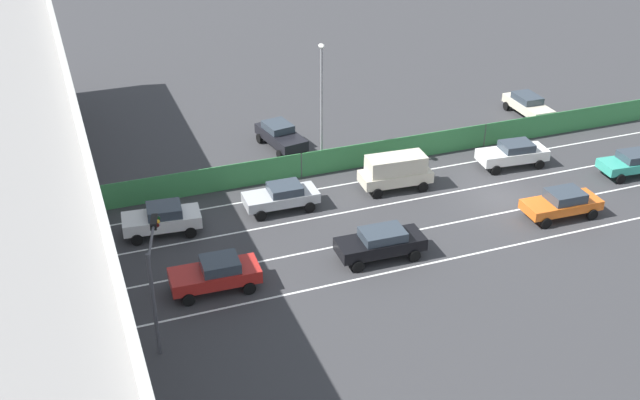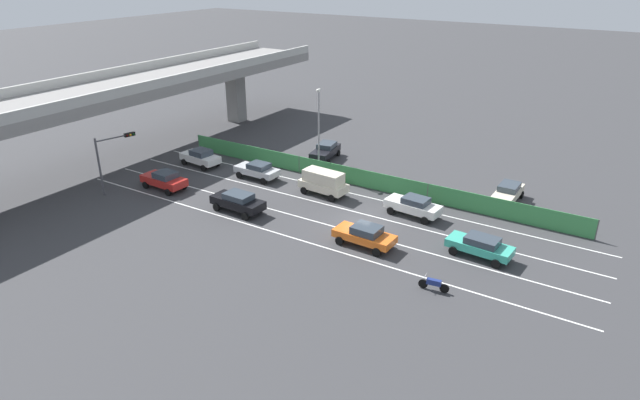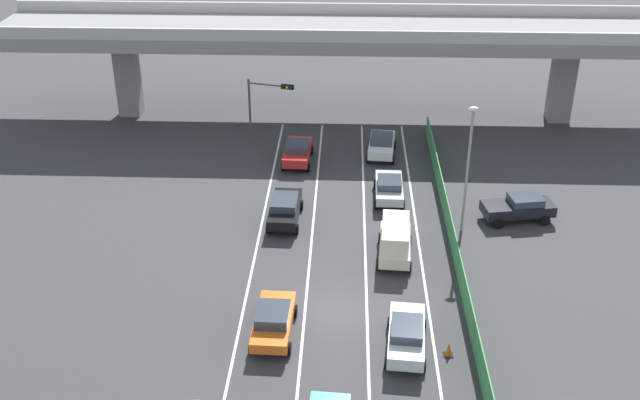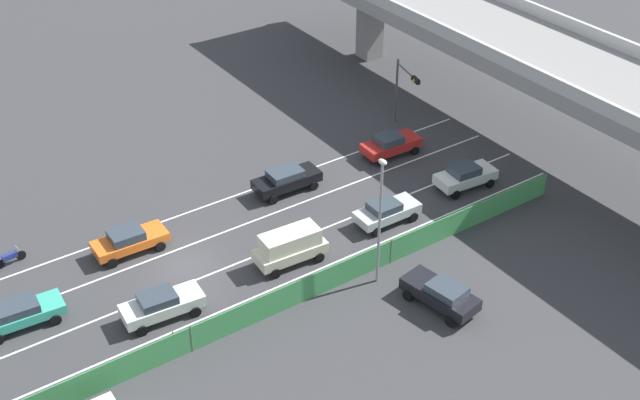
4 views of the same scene
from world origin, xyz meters
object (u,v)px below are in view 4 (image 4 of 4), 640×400
at_px(car_sedan_red, 391,144).
at_px(traffic_cone, 173,336).
at_px(car_sedan_black, 287,179).
at_px(street_lamp, 380,211).
at_px(car_taxi_teal, 20,313).
at_px(car_hatchback_white, 162,304).
at_px(car_sedan_white, 465,175).
at_px(car_taxi_orange, 129,240).
at_px(traffic_light, 404,85).
at_px(motorcycle, 10,258).
at_px(parked_sedan_dark, 441,293).
at_px(car_van_cream, 290,246).
at_px(car_sedan_silver, 386,211).

bearing_deg(car_sedan_red, traffic_cone, -68.06).
distance_m(car_sedan_black, street_lamp, 11.79).
xyz_separation_m(car_taxi_teal, traffic_cone, (5.73, 6.23, -0.53)).
relative_size(car_hatchback_white, car_sedan_white, 1.05).
height_order(car_taxi_orange, traffic_light, traffic_light).
bearing_deg(motorcycle, traffic_cone, 24.01).
relative_size(car_hatchback_white, street_lamp, 0.56).
distance_m(car_taxi_teal, parked_sedan_dark, 22.95).
bearing_deg(parked_sedan_dark, car_van_cream, -149.55).
bearing_deg(car_sedan_white, car_taxi_orange, -105.67).
distance_m(car_van_cream, parked_sedan_dark, 9.40).
bearing_deg(traffic_light, car_sedan_silver, -43.65).
bearing_deg(car_sedan_silver, car_taxi_teal, -99.00).
distance_m(motorcycle, traffic_cone, 12.56).
xyz_separation_m(car_sedan_silver, motorcycle, (-9.27, -21.19, -0.41)).
distance_m(car_sedan_red, car_van_cream, 14.35).
height_order(car_sedan_silver, street_lamp, street_lamp).
height_order(motorcycle, traffic_cone, motorcycle).
height_order(car_taxi_orange, traffic_cone, car_taxi_orange).
relative_size(car_sedan_silver, car_sedan_black, 0.93).
relative_size(car_sedan_red, street_lamp, 0.54).
relative_size(car_sedan_black, car_taxi_orange, 1.03).
height_order(car_sedan_black, traffic_cone, car_sedan_black).
height_order(street_lamp, traffic_cone, street_lamp).
distance_m(car_taxi_orange, street_lamp, 15.67).
distance_m(car_hatchback_white, motorcycle, 10.91).
xyz_separation_m(car_taxi_orange, car_hatchback_white, (6.54, -0.95, 0.03)).
bearing_deg(traffic_light, car_sedan_black, -78.76).
bearing_deg(car_taxi_teal, car_taxi_orange, 110.67).
distance_m(car_sedan_red, car_hatchback_white, 22.24).
relative_size(car_sedan_silver, car_sedan_red, 0.98).
height_order(car_taxi_teal, car_sedan_white, car_sedan_white).
relative_size(car_taxi_orange, car_van_cream, 1.02).
xyz_separation_m(car_taxi_teal, car_sedan_red, (-2.96, 27.80, 0.05)).
relative_size(car_taxi_orange, parked_sedan_dark, 0.97).
height_order(car_taxi_teal, car_hatchback_white, car_hatchback_white).
relative_size(car_van_cream, car_sedan_white, 1.01).
relative_size(car_sedan_black, car_sedan_red, 1.05).
xyz_separation_m(car_sedan_silver, car_sedan_red, (-6.49, 5.49, 0.05)).
height_order(car_taxi_teal, motorcycle, car_taxi_teal).
relative_size(car_sedan_white, traffic_cone, 6.02).
relative_size(car_hatchback_white, traffic_light, 0.89).
bearing_deg(car_taxi_orange, traffic_light, 96.61).
height_order(car_van_cream, traffic_cone, car_van_cream).
bearing_deg(car_taxi_orange, car_sedan_red, 90.33).
bearing_deg(car_taxi_orange, traffic_cone, -8.61).
bearing_deg(car_sedan_red, parked_sedan_dark, -28.78).
distance_m(car_sedan_silver, motorcycle, 23.14).
bearing_deg(car_taxi_orange, motorcycle, -114.33).
relative_size(motorcycle, parked_sedan_dark, 0.41).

